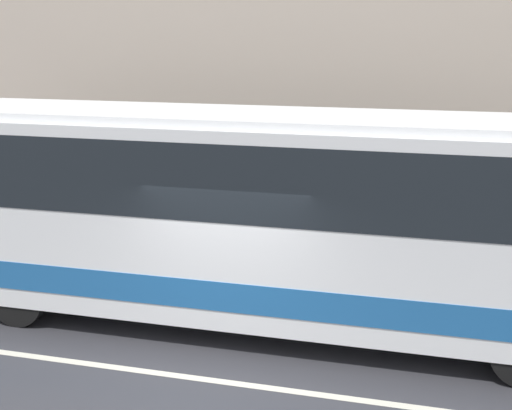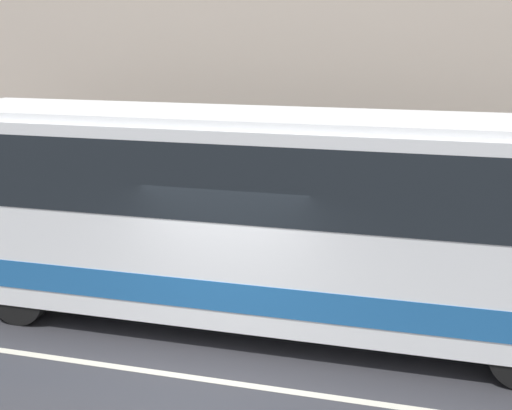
{
  "view_description": "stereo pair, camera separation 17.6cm",
  "coord_description": "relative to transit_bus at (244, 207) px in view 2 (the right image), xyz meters",
  "views": [
    {
      "loc": [
        3.01,
        -8.43,
        4.7
      ],
      "look_at": [
        0.12,
        2.11,
        1.98
      ],
      "focal_mm": 50.0,
      "sensor_mm": 36.0,
      "label": 1
    },
    {
      "loc": [
        3.18,
        -8.38,
        4.7
      ],
      "look_at": [
        0.12,
        2.11,
        1.98
      ],
      "focal_mm": 50.0,
      "sensor_mm": 36.0,
      "label": 2
    }
  ],
  "objects": [
    {
      "name": "ground_plane",
      "position": [
        0.09,
        -2.11,
        -1.94
      ],
      "size": [
        60.0,
        60.0,
        0.0
      ],
      "primitive_type": "plane",
      "color": "#333338"
    },
    {
      "name": "building_facade",
      "position": [
        0.09,
        4.34,
        3.09
      ],
      "size": [
        60.0,
        0.35,
        10.43
      ],
      "color": "#B7A899",
      "rests_on": "ground_plane"
    },
    {
      "name": "sidewalk",
      "position": [
        0.09,
        3.04,
        -1.85
      ],
      "size": [
        60.0,
        2.31,
        0.17
      ],
      "color": "#A09E99",
      "rests_on": "ground_plane"
    },
    {
      "name": "transit_bus",
      "position": [
        0.0,
        0.0,
        0.0
      ],
      "size": [
        11.78,
        2.58,
        3.44
      ],
      "color": "white",
      "rests_on": "ground_plane"
    },
    {
      "name": "lane_stripe",
      "position": [
        0.09,
        -2.11,
        -1.94
      ],
      "size": [
        54.0,
        0.14,
        0.01
      ],
      "color": "beige",
      "rests_on": "ground_plane"
    }
  ]
}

